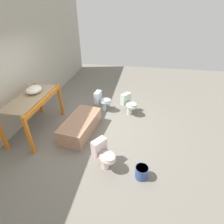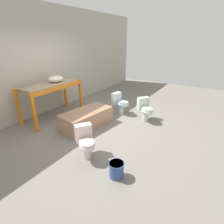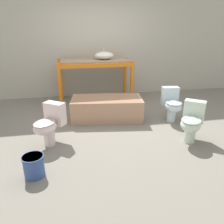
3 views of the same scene
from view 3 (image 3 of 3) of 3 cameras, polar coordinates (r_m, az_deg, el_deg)
ground_plane at (r=4.44m, az=0.09°, el=-2.18°), size 12.00×12.00×0.00m
warehouse_wall_rear at (r=6.01m, az=-3.56°, el=19.55°), size 10.80×0.08×3.20m
shelving_rack at (r=5.47m, az=-4.51°, el=11.70°), size 1.78×0.78×1.04m
sink_basin at (r=5.47m, az=-2.06°, el=14.53°), size 0.47×0.37×0.27m
bathtub_main at (r=4.45m, az=-1.36°, el=1.35°), size 1.48×0.85×0.44m
toilet_near at (r=3.73m, az=20.14°, el=-2.22°), size 0.58×0.62×0.66m
toilet_far at (r=4.47m, az=15.38°, el=2.14°), size 0.38×0.57×0.66m
toilet_extra at (r=3.55m, az=-16.11°, el=-2.92°), size 0.57×0.62×0.66m
bucket_white at (r=2.97m, az=-19.77°, el=-13.01°), size 0.27×0.27×0.28m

